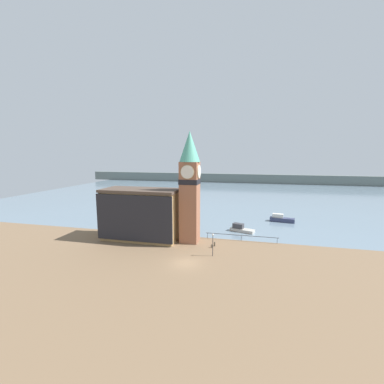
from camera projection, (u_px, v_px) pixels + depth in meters
ground_plane at (186, 263)px, 38.06m from camera, size 160.00×160.00×0.00m
water at (230, 193)px, 107.62m from camera, size 160.00×120.00×0.00m
far_shoreline at (237, 178)px, 145.73m from camera, size 180.00×3.00×5.00m
pier_railing at (241, 236)px, 47.79m from camera, size 13.39×0.08×1.09m
clock_tower at (190, 184)px, 46.11m from camera, size 3.69×3.69×20.09m
pier_building at (141, 214)px, 48.45m from camera, size 14.47×6.58×9.61m
boat_near at (241, 229)px, 53.64m from camera, size 5.25×3.18×1.64m
boat_far at (281, 219)px, 61.41m from camera, size 5.78×2.44×1.87m
mooring_bollard_near at (215, 244)px, 45.10m from camera, size 0.29×0.29×0.80m
mooring_bollard_far at (212, 246)px, 44.31m from camera, size 0.27×0.27×0.64m
lamp_post at (213, 240)px, 40.40m from camera, size 0.32×0.32×3.68m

